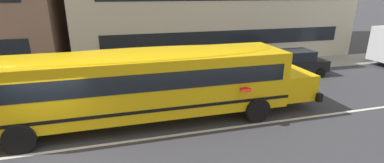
% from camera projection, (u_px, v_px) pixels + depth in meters
% --- Properties ---
extents(ground_plane, '(400.00, 400.00, 0.00)m').
position_uv_depth(ground_plane, '(54.00, 152.00, 9.37)').
color(ground_plane, '#38383D').
extents(sidewalk_far, '(120.00, 3.00, 0.01)m').
position_uv_depth(sidewalk_far, '(80.00, 80.00, 16.78)').
color(sidewalk_far, gray).
rests_on(sidewalk_far, ground_plane).
extents(lane_centreline, '(110.00, 0.16, 0.01)m').
position_uv_depth(lane_centreline, '(54.00, 152.00, 9.37)').
color(lane_centreline, silver).
rests_on(lane_centreline, ground_plane).
extents(school_bus, '(13.59, 3.22, 3.04)m').
position_uv_depth(school_bus, '(152.00, 79.00, 11.15)').
color(school_bus, yellow).
rests_on(school_bus, ground_plane).
extents(parked_car_black_far_corner, '(3.93, 1.95, 1.64)m').
position_uv_depth(parked_car_black_far_corner, '(295.00, 62.00, 17.61)').
color(parked_car_black_far_corner, black).
rests_on(parked_car_black_far_corner, ground_plane).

